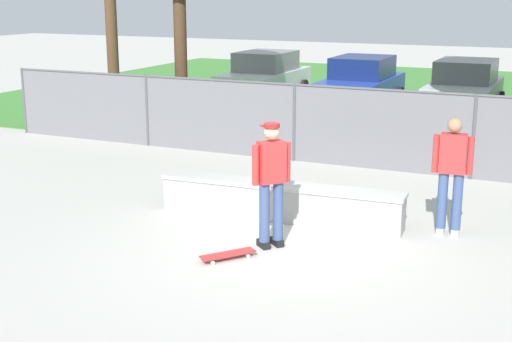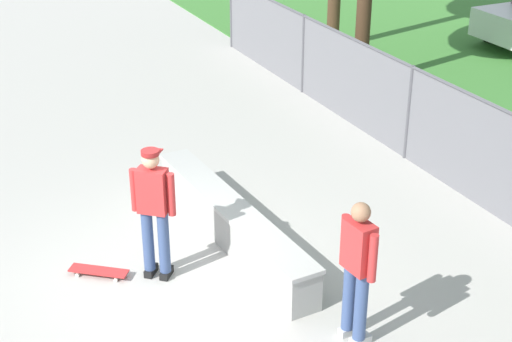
# 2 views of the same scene
# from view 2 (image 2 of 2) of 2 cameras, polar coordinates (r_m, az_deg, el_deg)

# --- Properties ---
(ground_plane) EXTENTS (80.00, 80.00, 0.00)m
(ground_plane) POSITION_cam_2_polar(r_m,az_deg,el_deg) (10.24, -6.47, -8.23)
(ground_plane) COLOR #ADAAA3
(concrete_ledge) EXTENTS (4.10, 0.71, 0.61)m
(concrete_ledge) POSITION_cam_2_polar(r_m,az_deg,el_deg) (10.90, -1.85, -3.88)
(concrete_ledge) COLOR #999993
(concrete_ledge) RESTS_ON ground
(skateboarder) EXTENTS (0.44, 0.48, 1.84)m
(skateboarder) POSITION_cam_2_polar(r_m,az_deg,el_deg) (9.85, -7.62, -2.75)
(skateboarder) COLOR black
(skateboarder) RESTS_ON ground
(skateboard) EXTENTS (0.65, 0.75, 0.09)m
(skateboard) POSITION_cam_2_polar(r_m,az_deg,el_deg) (10.48, -11.64, -7.30)
(skateboard) COLOR red
(skateboard) RESTS_ON ground
(chainlink_fence) EXTENTS (18.96, 0.07, 1.70)m
(chainlink_fence) POSITION_cam_2_polar(r_m,az_deg,el_deg) (12.15, 16.54, 1.58)
(chainlink_fence) COLOR #4C4C51
(chainlink_fence) RESTS_ON ground
(bystander) EXTENTS (0.60, 0.30, 1.82)m
(bystander) POSITION_cam_2_polar(r_m,az_deg,el_deg) (8.70, 7.55, -7.10)
(bystander) COLOR beige
(bystander) RESTS_ON ground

